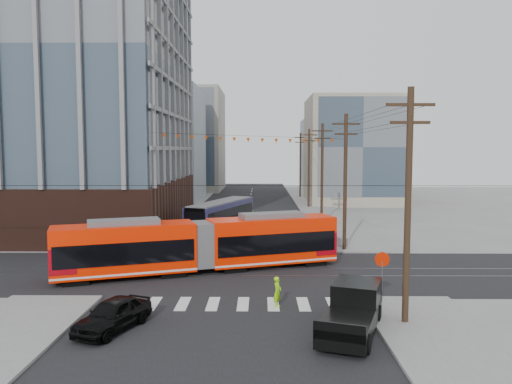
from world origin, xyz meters
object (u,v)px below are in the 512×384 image
(pickup_truck, at_px, (351,312))
(black_sedan, at_px, (113,314))
(city_bus, at_px, (221,216))
(streetcar, at_px, (202,245))

(pickup_truck, distance_m, black_sedan, 10.72)
(city_bus, bearing_deg, pickup_truck, -53.81)
(streetcar, relative_size, black_sedan, 4.40)
(streetcar, bearing_deg, black_sedan, -123.69)
(city_bus, xyz_separation_m, black_sedan, (-2.82, -26.73, -0.87))
(black_sedan, bearing_deg, pickup_truck, 19.54)
(streetcar, height_order, pickup_truck, streetcar)
(pickup_truck, height_order, black_sedan, pickup_truck)
(city_bus, height_order, pickup_truck, city_bus)
(pickup_truck, bearing_deg, streetcar, 144.73)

